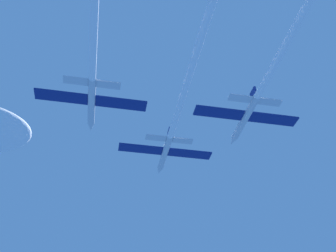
% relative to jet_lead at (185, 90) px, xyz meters
% --- Properties ---
extents(jet_lead, '(16.45, 56.00, 2.72)m').
position_rel_jet_lead_xyz_m(jet_lead, '(0.00, 0.00, 0.00)').
color(jet_lead, silver).
extents(jet_left_wing, '(16.45, 56.81, 2.72)m').
position_rel_jet_lead_xyz_m(jet_left_wing, '(-13.10, -11.52, 0.23)').
color(jet_left_wing, silver).
extents(jet_right_wing, '(16.45, 51.67, 2.72)m').
position_rel_jet_lead_xyz_m(jet_right_wing, '(10.55, -10.35, -0.30)').
color(jet_right_wing, silver).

